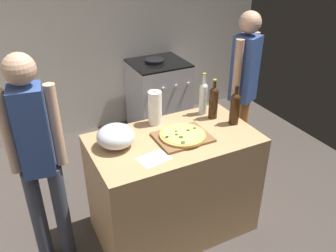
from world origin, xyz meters
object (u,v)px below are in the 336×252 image
at_px(wine_bottle_dark, 203,97).
at_px(wine_bottle_green, 235,107).
at_px(pizza, 183,135).
at_px(wine_bottle_clear, 214,101).
at_px(stove, 159,96).
at_px(mixing_bowl, 116,136).
at_px(person_in_stripes, 37,155).
at_px(paper_towel_roll, 155,108).
at_px(person_in_red, 243,87).

relative_size(wine_bottle_dark, wine_bottle_green, 1.12).
distance_m(pizza, wine_bottle_clear, 0.45).
bearing_deg(pizza, stove, 70.44).
height_order(mixing_bowl, person_in_stripes, person_in_stripes).
height_order(paper_towel_roll, wine_bottle_green, wine_bottle_green).
relative_size(pizza, stove, 0.38).
relative_size(pizza, wine_bottle_dark, 0.96).
bearing_deg(wine_bottle_dark, person_in_stripes, -175.48).
distance_m(pizza, person_in_stripes, 1.03).
bearing_deg(person_in_red, person_in_stripes, -170.84).
distance_m(wine_bottle_green, wine_bottle_clear, 0.19).
relative_size(paper_towel_roll, person_in_red, 0.17).
bearing_deg(wine_bottle_clear, pizza, -154.56).
height_order(paper_towel_roll, person_in_red, person_in_red).
bearing_deg(wine_bottle_green, wine_bottle_clear, 121.27).
bearing_deg(paper_towel_roll, wine_bottle_clear, -14.97).
xyz_separation_m(wine_bottle_clear, person_in_red, (0.55, 0.31, -0.09)).
bearing_deg(pizza, wine_bottle_green, 2.87).
height_order(mixing_bowl, stove, mixing_bowl).
bearing_deg(stove, person_in_red, -75.29).
bearing_deg(wine_bottle_clear, stove, 81.72).
bearing_deg(pizza, wine_bottle_clear, 25.44).
xyz_separation_m(wine_bottle_green, person_in_red, (0.45, 0.47, -0.09)).
xyz_separation_m(mixing_bowl, wine_bottle_green, (0.97, -0.09, 0.06)).
xyz_separation_m(wine_bottle_dark, wine_bottle_green, (0.13, -0.26, -0.01)).
bearing_deg(mixing_bowl, wine_bottle_green, -5.50).
bearing_deg(wine_bottle_dark, wine_bottle_clear, -71.07).
relative_size(wine_bottle_green, wine_bottle_clear, 0.95).
bearing_deg(mixing_bowl, person_in_red, 14.90).
distance_m(stove, person_in_stripes, 2.30).
distance_m(mixing_bowl, stove, 2.02).
bearing_deg(person_in_red, stove, 104.71).
relative_size(mixing_bowl, person_in_red, 0.17).
height_order(paper_towel_roll, wine_bottle_clear, wine_bottle_clear).
height_order(paper_towel_roll, wine_bottle_dark, wine_bottle_dark).
height_order(paper_towel_roll, stove, paper_towel_roll).
distance_m(wine_bottle_green, person_in_stripes, 1.51).
bearing_deg(mixing_bowl, paper_towel_roll, 25.73).
xyz_separation_m(mixing_bowl, wine_bottle_dark, (0.83, 0.17, 0.07)).
relative_size(mixing_bowl, wine_bottle_clear, 0.81).
height_order(mixing_bowl, wine_bottle_dark, wine_bottle_dark).
distance_m(wine_bottle_clear, person_in_red, 0.63).
relative_size(mixing_bowl, paper_towel_roll, 0.99).
xyz_separation_m(wine_bottle_clear, person_in_stripes, (-1.41, -0.01, -0.10)).
xyz_separation_m(wine_bottle_green, wine_bottle_clear, (-0.10, 0.16, 0.01)).
height_order(pizza, paper_towel_roll, paper_towel_roll).
relative_size(wine_bottle_dark, stove, 0.39).
relative_size(wine_bottle_clear, person_in_stripes, 0.21).
relative_size(mixing_bowl, person_in_stripes, 0.17).
relative_size(wine_bottle_dark, wine_bottle_clear, 1.06).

